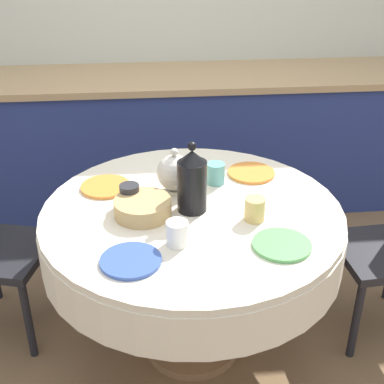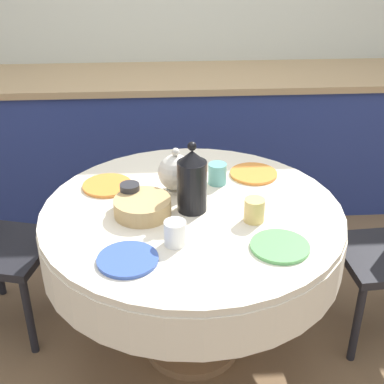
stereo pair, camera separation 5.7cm
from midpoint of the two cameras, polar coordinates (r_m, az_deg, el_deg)
name	(u,v)px [view 2 (the right image)]	position (r m, az deg, el deg)	size (l,w,h in m)	color
ground_plane	(192,345)	(2.60, 0.66, -15.98)	(12.00, 12.00, 0.00)	brown
kitchen_counter	(179,140)	(3.54, -0.96, 5.57)	(3.24, 0.64, 0.88)	navy
dining_table	(192,236)	(2.22, 0.74, -4.68)	(1.23, 1.23, 0.73)	olive
plate_near_left	(128,259)	(1.86, -5.99, -7.17)	(0.21, 0.21, 0.01)	#3856AD
cup_near_left	(175,233)	(1.92, -0.96, -4.41)	(0.08, 0.08, 0.09)	white
plate_near_right	(280,246)	(1.95, 10.19, -5.74)	(0.21, 0.21, 0.01)	#5BA85B
cup_near_right	(254,210)	(2.07, 7.45, -1.93)	(0.08, 0.08, 0.09)	#DBB766
plate_far_left	(107,185)	(2.34, -8.33, 0.69)	(0.21, 0.21, 0.01)	orange
cup_far_left	(130,194)	(2.17, -5.87, -0.26)	(0.08, 0.08, 0.09)	#28282D
plate_far_right	(254,174)	(2.44, 7.25, 1.95)	(0.21, 0.21, 0.01)	orange
cup_far_right	(217,174)	(2.33, 3.43, 1.95)	(0.08, 0.08, 0.09)	#5BA39E
coffee_carafe	(193,181)	(2.09, 0.88, 1.15)	(0.12, 0.12, 0.29)	black
teapot	(176,172)	(2.25, -0.96, 2.10)	(0.21, 0.15, 0.20)	silver
bread_basket	(142,207)	(2.11, -4.53, -1.58)	(0.23, 0.23, 0.07)	tan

